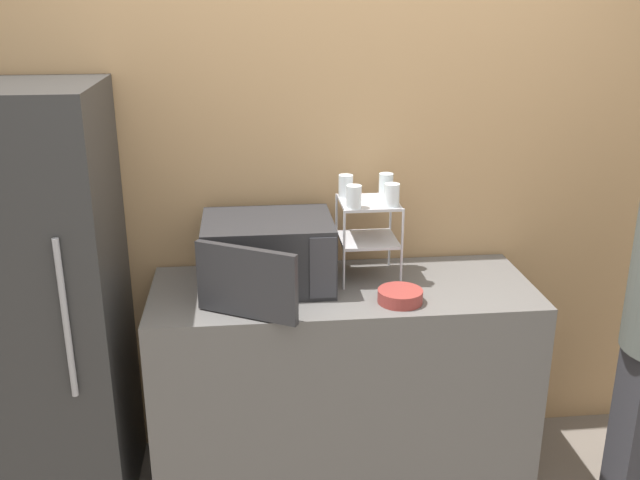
{
  "coord_description": "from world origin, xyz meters",
  "views": [
    {
      "loc": [
        -0.38,
        -2.38,
        2.08
      ],
      "look_at": [
        -0.09,
        0.34,
        1.12
      ],
      "focal_mm": 40.0,
      "sensor_mm": 36.0,
      "label": 1
    }
  ],
  "objects_px": {
    "microwave": "(267,254)",
    "glass_back_left": "(346,186)",
    "glass_front_right": "(392,195)",
    "dish_rack": "(369,223)",
    "refrigerator": "(35,308)",
    "glass_front_left": "(354,197)",
    "glass_back_right": "(386,184)",
    "bowl": "(400,296)"
  },
  "relations": [
    {
      "from": "dish_rack",
      "to": "glass_front_right",
      "type": "bearing_deg",
      "value": -45.76
    },
    {
      "from": "bowl",
      "to": "refrigerator",
      "type": "bearing_deg",
      "value": 172.93
    },
    {
      "from": "dish_rack",
      "to": "glass_back_left",
      "type": "bearing_deg",
      "value": 137.22
    },
    {
      "from": "dish_rack",
      "to": "refrigerator",
      "type": "height_order",
      "value": "refrigerator"
    },
    {
      "from": "bowl",
      "to": "glass_back_left",
      "type": "bearing_deg",
      "value": 115.64
    },
    {
      "from": "glass_front_left",
      "to": "refrigerator",
      "type": "height_order",
      "value": "refrigerator"
    },
    {
      "from": "refrigerator",
      "to": "glass_front_left",
      "type": "bearing_deg",
      "value": 0.23
    },
    {
      "from": "glass_front_left",
      "to": "glass_back_left",
      "type": "distance_m",
      "value": 0.17
    },
    {
      "from": "glass_front_right",
      "to": "bowl",
      "type": "bearing_deg",
      "value": -88.44
    },
    {
      "from": "glass_front_right",
      "to": "dish_rack",
      "type": "bearing_deg",
      "value": 134.24
    },
    {
      "from": "glass_front_right",
      "to": "refrigerator",
      "type": "bearing_deg",
      "value": -179.39
    },
    {
      "from": "glass_front_right",
      "to": "glass_back_left",
      "type": "xyz_separation_m",
      "value": [
        -0.16,
        0.16,
        0.0
      ]
    },
    {
      "from": "glass_back_left",
      "to": "bowl",
      "type": "distance_m",
      "value": 0.53
    },
    {
      "from": "glass_back_left",
      "to": "refrigerator",
      "type": "xyz_separation_m",
      "value": [
        -1.27,
        -0.18,
        -0.42
      ]
    },
    {
      "from": "glass_back_right",
      "to": "microwave",
      "type": "bearing_deg",
      "value": -164.34
    },
    {
      "from": "glass_front_left",
      "to": "bowl",
      "type": "relative_size",
      "value": 0.52
    },
    {
      "from": "glass_back_right",
      "to": "glass_front_right",
      "type": "distance_m",
      "value": 0.17
    },
    {
      "from": "bowl",
      "to": "glass_front_right",
      "type": "bearing_deg",
      "value": 91.56
    },
    {
      "from": "bowl",
      "to": "glass_front_left",
      "type": "bearing_deg",
      "value": 131.21
    },
    {
      "from": "glass_front_left",
      "to": "refrigerator",
      "type": "distance_m",
      "value": 1.35
    },
    {
      "from": "microwave",
      "to": "dish_rack",
      "type": "bearing_deg",
      "value": 7.65
    },
    {
      "from": "microwave",
      "to": "glass_front_right",
      "type": "bearing_deg",
      "value": -2.6
    },
    {
      "from": "dish_rack",
      "to": "bowl",
      "type": "xyz_separation_m",
      "value": [
        0.08,
        -0.27,
        -0.22
      ]
    },
    {
      "from": "dish_rack",
      "to": "glass_back_right",
      "type": "height_order",
      "value": "glass_back_right"
    },
    {
      "from": "glass_front_left",
      "to": "glass_back_left",
      "type": "relative_size",
      "value": 1.0
    },
    {
      "from": "glass_front_right",
      "to": "bowl",
      "type": "xyz_separation_m",
      "value": [
        0.01,
        -0.19,
        -0.36
      ]
    },
    {
      "from": "microwave",
      "to": "bowl",
      "type": "relative_size",
      "value": 3.52
    },
    {
      "from": "microwave",
      "to": "glass_back_left",
      "type": "height_order",
      "value": "glass_back_left"
    },
    {
      "from": "microwave",
      "to": "glass_back_right",
      "type": "distance_m",
      "value": 0.59
    },
    {
      "from": "dish_rack",
      "to": "refrigerator",
      "type": "xyz_separation_m",
      "value": [
        -1.36,
        -0.1,
        -0.28
      ]
    },
    {
      "from": "glass_front_left",
      "to": "bowl",
      "type": "bearing_deg",
      "value": -48.79
    },
    {
      "from": "glass_back_right",
      "to": "refrigerator",
      "type": "relative_size",
      "value": 0.05
    },
    {
      "from": "glass_back_left",
      "to": "refrigerator",
      "type": "height_order",
      "value": "refrigerator"
    },
    {
      "from": "dish_rack",
      "to": "glass_back_right",
      "type": "distance_m",
      "value": 0.19
    },
    {
      "from": "refrigerator",
      "to": "glass_front_right",
      "type": "bearing_deg",
      "value": 0.61
    },
    {
      "from": "microwave",
      "to": "glass_back_left",
      "type": "relative_size",
      "value": 6.72
    },
    {
      "from": "glass_back_right",
      "to": "bowl",
      "type": "bearing_deg",
      "value": -90.53
    },
    {
      "from": "microwave",
      "to": "glass_back_left",
      "type": "distance_m",
      "value": 0.44
    },
    {
      "from": "dish_rack",
      "to": "glass_front_right",
      "type": "relative_size",
      "value": 3.63
    },
    {
      "from": "dish_rack",
      "to": "microwave",
      "type": "bearing_deg",
      "value": -172.35
    },
    {
      "from": "glass_back_left",
      "to": "bowl",
      "type": "bearing_deg",
      "value": -64.36
    },
    {
      "from": "dish_rack",
      "to": "glass_back_left",
      "type": "relative_size",
      "value": 3.63
    }
  ]
}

